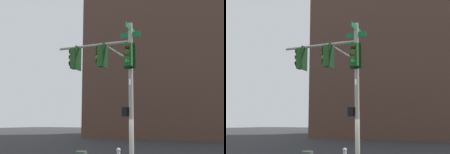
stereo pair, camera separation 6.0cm
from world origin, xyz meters
The scene contains 2 objects.
signal_pole_assembly centered at (-0.90, 0.15, 4.72)m, with size 4.15×1.28×6.84m.
building_brick_midblock centered at (-6.83, 47.76, 15.53)m, with size 17.28×17.00×31.07m, color brown.
Camera 1 is at (5.23, -10.70, 2.37)m, focal length 44.75 mm.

